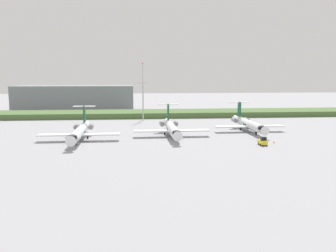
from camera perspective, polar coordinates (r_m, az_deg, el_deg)
ground_plane at (r=128.29m, az=-0.75°, el=-0.24°), size 500.00×500.00×0.00m
grass_berm at (r=163.95m, az=-1.80°, el=1.97°), size 320.00×20.00×2.38m
regional_jet_nearest at (r=106.10m, az=-13.74°, el=-0.82°), size 22.81×31.00×9.00m
regional_jet_second at (r=110.24m, az=0.54°, el=-0.26°), size 22.81×31.00×9.00m
regional_jet_third at (r=122.57m, az=12.54°, el=0.38°), size 22.81×31.00×9.00m
antenna_mast at (r=148.48m, az=-3.97°, el=4.64°), size 4.40×0.50×23.51m
distant_hangar at (r=197.79m, az=-14.38°, el=4.31°), size 60.85×23.11×13.07m
baggage_tug at (r=98.89m, az=14.74°, el=-2.38°), size 1.72×3.20×2.30m
safety_cone_front_marker at (r=101.88m, az=14.63°, el=-2.49°), size 0.44×0.44×0.55m
safety_cone_mid_marker at (r=103.05m, az=16.41°, el=-2.44°), size 0.44×0.44×0.55m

